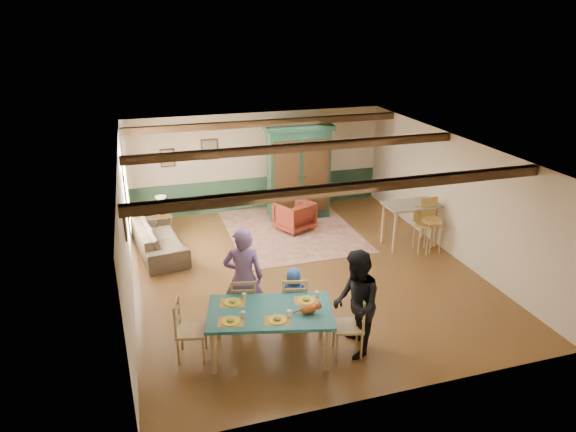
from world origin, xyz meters
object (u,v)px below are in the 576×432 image
object	(u,v)px
table_lamp	(161,206)
bar_stool_left	(423,230)
dining_chair_end_right	(348,325)
armoire	(298,172)
dining_chair_end_left	(191,330)
dining_table	(270,333)
bar_stool_right	(431,226)
cat	(309,308)
armchair	(295,216)
sofa	(159,239)
person_child	(294,297)
counter_table	(410,224)
person_man	(244,278)
dining_chair_far_right	(294,301)
person_woman	(356,304)
end_table	(163,225)
dining_chair_far_left	(244,302)

from	to	relation	value
table_lamp	bar_stool_left	xyz separation A→B (m)	(5.65, -2.68, -0.24)
dining_chair_end_right	table_lamp	world-z (taller)	dining_chair_end_right
armoire	dining_chair_end_right	bearing A→B (deg)	-96.18
dining_chair_end_left	dining_table	bearing A→B (deg)	-90.00
bar_stool_right	table_lamp	bearing A→B (deg)	154.64
cat	armchair	distance (m)	5.26
sofa	armchair	bearing A→B (deg)	-91.73
dining_chair_end_left	table_lamp	size ratio (longest dim) A/B	2.12
person_child	counter_table	world-z (taller)	person_child
dining_chair_end_right	counter_table	world-z (taller)	counter_table
dining_chair_end_left	person_child	distance (m)	1.89
bar_stool_right	bar_stool_left	bearing A→B (deg)	157.63
person_man	sofa	bearing A→B (deg)	-56.46
dining_table	sofa	xyz separation A→B (m)	(-1.47, 4.43, -0.07)
dining_chair_end_left	cat	world-z (taller)	dining_chair_end_left
bar_stool_left	bar_stool_right	bearing A→B (deg)	-18.15
counter_table	bar_stool_left	bearing A→B (deg)	-74.93
dining_chair_end_right	person_man	distance (m)	1.93
cat	sofa	distance (m)	5.13
dining_chair_end_right	bar_stool_right	xyz separation A→B (m)	(3.30, 2.96, 0.12)
person_child	bar_stool_right	world-z (taller)	bar_stool_right
dining_chair_far_right	bar_stool_left	bearing A→B (deg)	-137.20
counter_table	table_lamp	bearing A→B (deg)	157.64
dining_table	person_man	distance (m)	1.10
person_woman	end_table	xyz separation A→B (m)	(-2.62, 5.73, -0.63)
person_man	armchair	size ratio (longest dim) A/B	2.25
dining_table	counter_table	distance (m)	5.27
person_man	bar_stool_right	world-z (taller)	person_man
bar_stool_right	armchair	bearing A→B (deg)	140.39
armchair	sofa	bearing A→B (deg)	-17.58
armoire	bar_stool_left	world-z (taller)	armoire
counter_table	bar_stool_left	world-z (taller)	bar_stool_left
person_man	table_lamp	distance (m)	4.60
dining_chair_end_left	person_man	bearing A→B (deg)	-43.15
bar_stool_left	bar_stool_right	distance (m)	0.20
person_woman	sofa	distance (m)	5.54
table_lamp	bar_stool_right	bearing A→B (deg)	-25.33
armchair	counter_table	xyz separation A→B (m)	(2.32, -1.67, 0.14)
armoire	bar_stool_right	distance (m)	3.79
dining_table	armoire	distance (m)	6.19
person_child	counter_table	distance (m)	4.33
dining_chair_end_right	cat	world-z (taller)	dining_chair_end_right
bar_stool_left	dining_chair_end_right	bearing A→B (deg)	-131.80
armoire	dining_table	bearing A→B (deg)	-107.88
dining_chair_end_left	bar_stool_left	world-z (taller)	bar_stool_left
dining_chair_far_left	sofa	distance (m)	3.78
cat	table_lamp	bearing A→B (deg)	121.89
dining_chair_far_right	counter_table	distance (m)	4.40
person_woman	person_child	distance (m)	1.31
dining_chair_far_right	armchair	distance (m)	4.35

